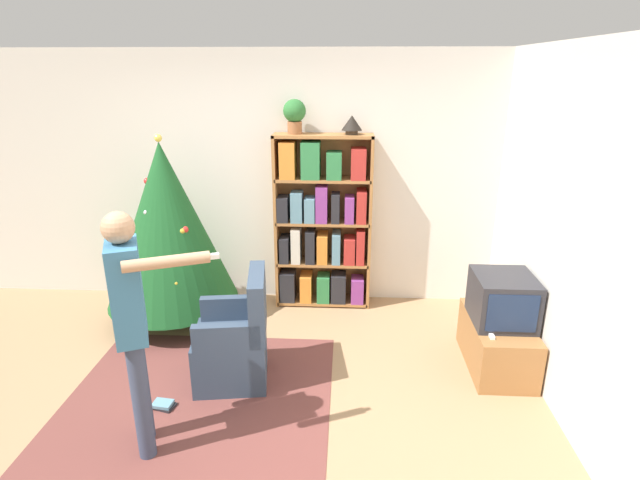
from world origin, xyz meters
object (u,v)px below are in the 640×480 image
Objects in this scene: television at (503,299)px; potted_plant at (295,114)px; armchair at (236,343)px; table_lamp at (352,124)px; christmas_tree at (167,225)px; bookshelf at (322,225)px; standing_person at (132,316)px.

television is 1.57× the size of potted_plant.
armchair is 4.60× the size of table_lamp.
table_lamp reaches higher than armchair.
bookshelf is at bearing 17.66° from christmas_tree.
christmas_tree is 5.63× the size of potted_plant.
standing_person is at bearing -115.23° from bookshelf.
television is 0.56× the size of armchair.
bookshelf is at bearing -178.18° from table_lamp.
table_lamp is (0.90, 1.43, 1.58)m from armchair.
bookshelf reaches higher than armchair.
standing_person is at bearing -36.61° from armchair.
armchair is 1.12m from standing_person.
potted_plant reaches higher than standing_person.
standing_person is (0.40, -1.76, -0.03)m from christmas_tree.
potted_plant is at bearing 147.92° from television.
armchair is (-0.61, -1.43, -0.56)m from bookshelf.
armchair is at bearing -49.28° from christmas_tree.
television is (1.54, -1.12, -0.26)m from bookshelf.
bookshelf is 1.10× the size of standing_person.
potted_plant is at bearing 180.00° from table_lamp.
bookshelf is 5.48× the size of potted_plant.
christmas_tree is (-1.45, -0.46, 0.11)m from bookshelf.
television is 3.08m from christmas_tree.
table_lamp is at bearing 125.99° from standing_person.
table_lamp is at bearing 137.93° from television.
bookshelf is 1.52m from christmas_tree.
armchair is at bearing -113.33° from bookshelf.
standing_person is (-2.59, -1.10, 0.35)m from television.
armchair reaches higher than television.
christmas_tree is 1.81m from standing_person.
potted_plant is (0.78, 2.23, 1.02)m from standing_person.
potted_plant is at bearing 178.03° from bookshelf.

